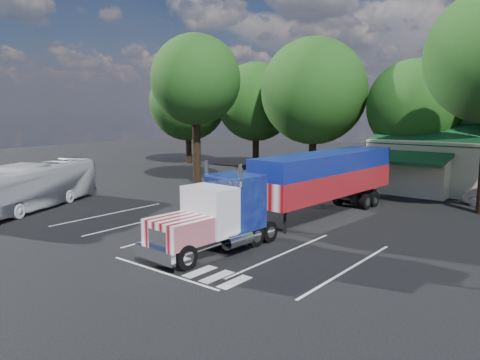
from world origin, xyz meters
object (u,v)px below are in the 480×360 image
Objects in this scene: woman at (241,210)px; tour_bus at (34,186)px; bicycle at (308,199)px; semi_truck at (303,183)px.

woman is 14.14m from tour_bus.
tour_bus is at bearing -139.12° from bicycle.
woman is at bearing -3.09° from tour_bus.
bicycle is 0.16× the size of tour_bus.
bicycle is (0.20, 7.04, -0.42)m from woman.
tour_bus is (-15.67, -7.51, -0.79)m from semi_truck.
semi_truck is 5.34m from bicycle.
bicycle is (-2.25, 4.49, -1.84)m from semi_truck.
semi_truck is 11.53× the size of bicycle.
bicycle is at bearing 119.77° from semi_truck.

